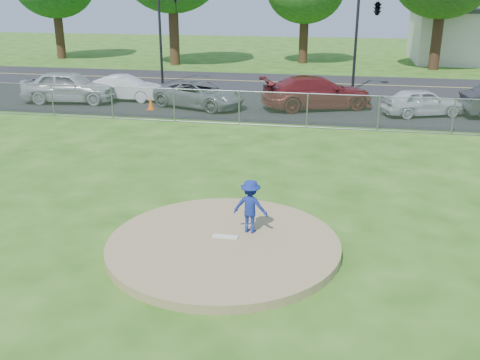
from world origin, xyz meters
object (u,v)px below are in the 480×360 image
(pitcher, at_px, (250,206))
(parked_car_gray, at_px, (200,94))
(parked_car_silver, at_px, (69,87))
(parked_car_pearl, at_px, (422,102))
(traffic_signal_left, at_px, (164,29))
(traffic_signal_center, at_px, (375,10))
(parked_car_white, at_px, (125,88))
(traffic_cone, at_px, (151,103))
(parked_car_darkred, at_px, (317,92))

(pitcher, relative_size, parked_car_gray, 0.27)
(parked_car_silver, relative_size, parked_car_pearl, 1.29)
(traffic_signal_left, height_order, parked_car_gray, traffic_signal_left)
(traffic_signal_center, xyz_separation_m, parked_car_gray, (-8.66, -6.76, -3.94))
(traffic_signal_left, bearing_deg, parked_car_white, -94.00)
(traffic_cone, relative_size, parked_car_darkred, 0.11)
(traffic_cone, height_order, parked_car_darkred, parked_car_darkred)
(parked_car_darkred, bearing_deg, traffic_signal_center, -47.64)
(parked_car_white, relative_size, parked_car_gray, 0.84)
(parked_car_silver, height_order, parked_car_darkred, parked_car_silver)
(parked_car_silver, relative_size, parked_car_darkred, 0.87)
(traffic_cone, xyz_separation_m, parked_car_white, (-2.21, 2.06, 0.34))
(traffic_signal_center, height_order, pitcher, traffic_signal_center)
(traffic_signal_center, distance_m, parked_car_gray, 11.67)
(traffic_signal_center, height_order, parked_car_pearl, traffic_signal_center)
(traffic_signal_left, bearing_deg, traffic_signal_center, -0.00)
(traffic_signal_left, distance_m, parked_car_pearl, 16.55)
(traffic_signal_center, height_order, parked_car_silver, traffic_signal_center)
(traffic_signal_center, distance_m, pitcher, 21.96)
(traffic_cone, distance_m, parked_car_darkred, 8.37)
(parked_car_silver, relative_size, parked_car_white, 1.23)
(traffic_signal_left, relative_size, traffic_signal_center, 1.00)
(traffic_signal_center, bearing_deg, parked_car_white, -156.55)
(parked_car_gray, distance_m, parked_car_darkred, 5.95)
(parked_car_gray, bearing_deg, traffic_signal_left, 50.65)
(traffic_signal_center, relative_size, parked_car_darkred, 1.00)
(traffic_cone, bearing_deg, parked_car_pearl, 5.20)
(parked_car_silver, bearing_deg, traffic_signal_left, -30.53)
(parked_car_darkred, relative_size, parked_car_pearl, 1.47)
(parked_car_white, bearing_deg, parked_car_gray, -103.70)
(parked_car_pearl, bearing_deg, traffic_cone, 74.88)
(traffic_signal_center, relative_size, parked_car_pearl, 1.47)
(traffic_cone, distance_m, parked_car_white, 3.04)
(traffic_signal_left, height_order, parked_car_pearl, traffic_signal_left)
(traffic_cone, xyz_separation_m, parked_car_gray, (2.27, 1.00, 0.34))
(parked_car_pearl, bearing_deg, pitcher, 138.69)
(traffic_cone, distance_m, parked_car_pearl, 13.21)
(traffic_signal_center, bearing_deg, traffic_cone, -144.62)
(parked_car_silver, height_order, parked_car_pearl, parked_car_silver)
(pitcher, relative_size, parked_car_white, 0.33)
(parked_car_silver, bearing_deg, parked_car_gray, -95.98)
(parked_car_gray, distance_m, parked_car_pearl, 10.88)
(parked_car_darkred, bearing_deg, traffic_cone, 80.64)
(pitcher, xyz_separation_m, parked_car_darkred, (0.67, 15.48, -0.03))
(pitcher, bearing_deg, traffic_signal_left, -59.70)
(pitcher, bearing_deg, traffic_signal_center, -92.36)
(pitcher, relative_size, traffic_cone, 2.06)
(traffic_signal_center, bearing_deg, parked_car_pearl, -71.26)
(parked_car_pearl, bearing_deg, parked_car_silver, 70.54)
(pitcher, xyz_separation_m, traffic_cone, (-7.47, 13.60, -0.52))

